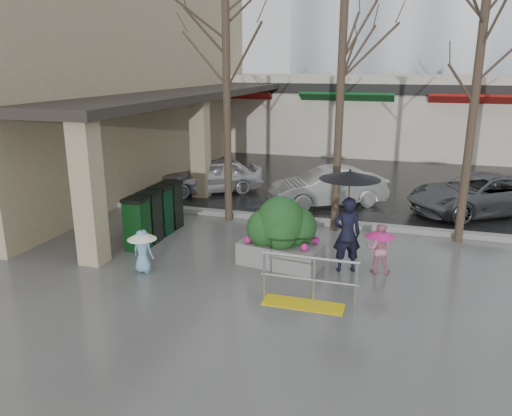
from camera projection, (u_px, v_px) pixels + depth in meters
The scene contains 20 objects.
ground at pixel (257, 273), 11.26m from camera, with size 120.00×120.00×0.00m, color #51514F.
street_asphalt at pixel (358, 139), 31.47m from camera, with size 120.00×36.00×0.01m, color black.
curb at pixel (296, 220), 14.91m from camera, with size 120.00×0.30×0.15m, color gray.
near_building at pixel (101, 78), 20.03m from camera, with size 6.00×18.00×8.00m, color tan.
canopy_slab at pixel (198, 90), 18.95m from camera, with size 2.80×18.00×0.25m, color #2D2823.
pillar_front at pixel (88, 191), 11.41m from camera, with size 0.55×0.55×3.50m, color tan.
pillar_back at pixel (200, 148), 17.38m from camera, with size 0.55×0.55×3.50m, color tan.
storefront_row at pixel (390, 114), 26.65m from camera, with size 34.00×6.74×4.00m.
handrail at pixel (307, 288), 9.67m from camera, with size 1.90×0.50×1.03m.
tree_west at pixel (226, 44), 13.72m from camera, with size 3.20×3.20×6.80m.
tree_midwest at pixel (343, 36), 12.78m from camera, with size 3.20×3.20×7.00m.
tree_mideast at pixel (480, 51), 11.96m from camera, with size 3.20×3.20×6.50m.
woman at pixel (348, 210), 11.03m from camera, with size 1.35×1.35×2.37m.
child_pink at pixel (379, 245), 11.16m from camera, with size 0.66×0.66×1.15m.
child_blue at pixel (142, 246), 11.20m from camera, with size 0.66×0.66×1.01m.
planter at pixel (281, 233), 11.56m from camera, with size 2.03×1.26×1.65m.
news_boxes at pixel (155, 214), 13.41m from camera, with size 0.56×2.43×1.36m.
car_a at pixel (211, 176), 18.24m from camera, with size 1.49×3.70×1.26m, color silver.
car_b at pixel (328, 187), 16.56m from camera, with size 1.33×3.82×1.26m, color silver.
car_c at pixel (480, 194), 15.65m from camera, with size 2.09×4.53×1.26m, color #515458.
Camera 1 is at (3.01, -9.96, 4.54)m, focal length 35.00 mm.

